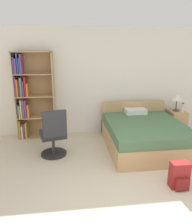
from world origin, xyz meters
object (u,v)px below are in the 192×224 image
Objects in this scene: office_chair at (54,135)px; table_lamp at (177,98)px; bookshelf at (29,96)px; backpack_red at (179,176)px; nightstand at (176,122)px; water_bottle at (183,108)px; bed at (144,134)px.

office_chair is 2.29× the size of table_lamp.
backpack_red is at bearing -42.67° from bookshelf.
bookshelf is 3.50× the size of nightstand.
table_lamp reaches higher than nightstand.
bookshelf reaches higher than table_lamp.
office_chair is at bearing -162.19° from nightstand.
backpack_red is at bearing -114.34° from table_lamp.
water_bottle is at bearing 15.45° from office_chair.
bed is 1.33m from nightstand.
bed reaches higher than water_bottle.
bookshelf is at bearing 178.25° from table_lamp.
bookshelf reaches higher than office_chair.
bookshelf is at bearing 118.66° from office_chair.
backpack_red is at bearing -117.84° from water_bottle.
bed is 1.95m from office_chair.
water_bottle is (3.71, -0.24, -0.34)m from bookshelf.
bookshelf is 1.38m from office_chair.
table_lamp is at bearing 34.45° from bed.
backpack_red is at bearing -32.89° from office_chair.
bookshelf is 4.85× the size of backpack_red.
water_bottle is 2.47m from backpack_red.
nightstand is at bearing 64.86° from backpack_red.
table_lamp is at bearing 65.66° from backpack_red.
water_bottle is at bearing 62.16° from backpack_red.
office_chair reaches higher than bed.
office_chair reaches higher than water_bottle.
water_bottle reaches higher than nightstand.
bed is at bearing 92.09° from backpack_red.
bookshelf is 3.73m from water_bottle.
nightstand is (1.12, 0.73, -0.00)m from bed.
office_chair is at bearing -161.81° from table_lamp.
backpack_red is at bearing -87.91° from bed.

